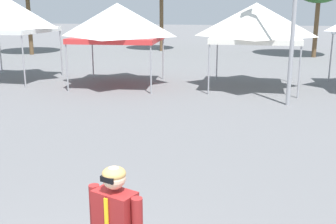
% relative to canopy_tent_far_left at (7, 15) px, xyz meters
% --- Properties ---
extents(canopy_tent_far_left, '(3.54, 3.54, 3.64)m').
position_rel_canopy_tent_far_left_xyz_m(canopy_tent_far_left, '(0.00, 0.00, 0.00)').
color(canopy_tent_far_left, '#9E9EA3').
rests_on(canopy_tent_far_left, ground).
extents(canopy_tent_left_of_center, '(3.65, 3.65, 3.37)m').
position_rel_canopy_tent_far_left_xyz_m(canopy_tent_left_of_center, '(5.11, -0.26, -0.28)').
color(canopy_tent_left_of_center, '#9E9EA3').
rests_on(canopy_tent_left_of_center, ground).
extents(canopy_tent_behind_left, '(3.48, 3.48, 3.37)m').
position_rel_canopy_tent_far_left_xyz_m(canopy_tent_behind_left, '(10.65, 0.14, -0.26)').
color(canopy_tent_behind_left, '#9E9EA3').
rests_on(canopy_tent_behind_left, ground).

